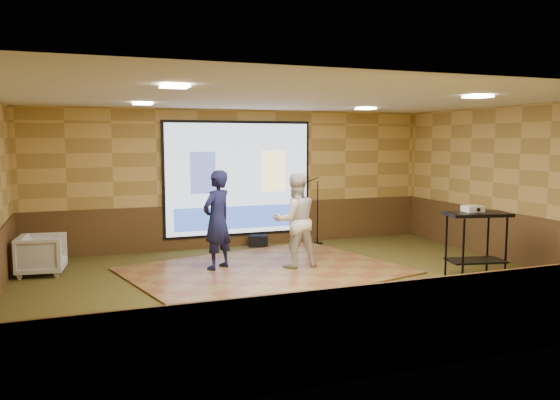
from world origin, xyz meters
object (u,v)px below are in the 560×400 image
object	(u,v)px
projector_screen	(239,180)
player_right	(295,220)
av_table	(477,230)
projector	(473,209)
player_left	(217,220)
mic_stand	(315,222)
duffel_bag	(258,241)
banquet_chair	(42,255)
dance_floor	(265,271)

from	to	relation	value
projector_screen	player_right	xyz separation A→B (m)	(0.38, -2.38, -0.59)
av_table	projector	distance (m)	0.37
projector_screen	player_left	xyz separation A→B (m)	(-0.99, -2.03, -0.55)
player_right	mic_stand	world-z (taller)	player_right
projector_screen	mic_stand	size ratio (longest dim) A/B	2.15
player_left	duffel_bag	xyz separation A→B (m)	(1.38, 1.84, -0.80)
av_table	projector	size ratio (longest dim) A/B	3.55
banquet_chair	av_table	bearing A→B (deg)	-104.50
mic_stand	player_left	bearing A→B (deg)	-145.10
mic_stand	duffel_bag	bearing A→B (deg)	175.68
player_right	av_table	world-z (taller)	player_right
dance_floor	duffel_bag	bearing A→B (deg)	74.91
duffel_bag	projector	bearing A→B (deg)	-54.49
dance_floor	player_right	bearing A→B (deg)	4.56
projector	duffel_bag	size ratio (longest dim) A/B	0.78
mic_stand	duffel_bag	world-z (taller)	mic_stand
player_left	projector	world-z (taller)	player_left
player_right	banquet_chair	bearing A→B (deg)	-13.45
projector_screen	av_table	xyz separation A→B (m)	(3.06, -4.01, -0.66)
dance_floor	player_left	distance (m)	1.26
player_right	banquet_chair	size ratio (longest dim) A/B	2.21
duffel_bag	av_table	bearing A→B (deg)	-55.00
player_left	projector	size ratio (longest dim) A/B	5.67
player_left	projector_screen	bearing A→B (deg)	-151.50
av_table	projector	bearing A→B (deg)	100.29
duffel_bag	mic_stand	bearing A→B (deg)	-7.10
av_table	duffel_bag	distance (m)	4.72
duffel_bag	banquet_chair	bearing A→B (deg)	-166.18
player_right	mic_stand	size ratio (longest dim) A/B	1.11
player_left	banquet_chair	xyz separation A→B (m)	(-2.95, 0.78, -0.57)
projector_screen	mic_stand	bearing A→B (deg)	-11.70
av_table	duffel_bag	bearing A→B (deg)	125.00
projector_screen	player_right	distance (m)	2.48
player_left	mic_stand	world-z (taller)	player_left
player_right	mic_stand	distance (m)	2.45
player_left	mic_stand	xyz separation A→B (m)	(2.68, 1.68, -0.43)
dance_floor	banquet_chair	distance (m)	3.92
av_table	banquet_chair	world-z (taller)	av_table
player_left	av_table	xyz separation A→B (m)	(4.06, -1.98, -0.11)
projector	projector_screen	bearing A→B (deg)	133.28
mic_stand	duffel_bag	xyz separation A→B (m)	(-1.30, 0.16, -0.37)
player_right	duffel_bag	xyz separation A→B (m)	(0.01, 2.19, -0.76)
player_right	dance_floor	bearing A→B (deg)	5.68
player_left	player_right	distance (m)	1.41
av_table	mic_stand	size ratio (longest dim) A/B	0.72
dance_floor	mic_stand	size ratio (longest dim) A/B	2.95
dance_floor	banquet_chair	size ratio (longest dim) A/B	5.88
mic_stand	av_table	bearing A→B (deg)	-66.58
dance_floor	mic_stand	xyz separation A→B (m)	(1.90, 2.08, 0.48)
player_right	projector	xyz separation A→B (m)	(2.67, -1.54, 0.28)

